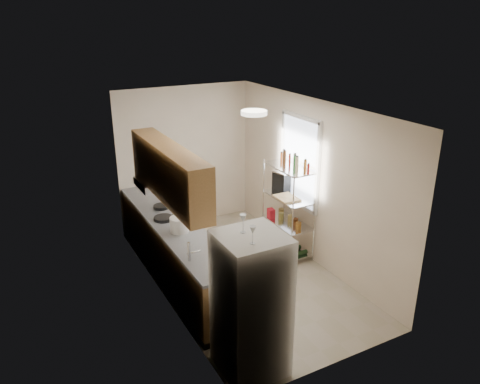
{
  "coord_description": "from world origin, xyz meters",
  "views": [
    {
      "loc": [
        -2.99,
        -5.49,
        3.77
      ],
      "look_at": [
        0.09,
        0.25,
        1.27
      ],
      "focal_mm": 35.0,
      "sensor_mm": 36.0,
      "label": 1
    }
  ],
  "objects_px": {
    "frying_pan_large": "(163,218)",
    "espresso_machine": "(281,180)",
    "refrigerator": "(251,305)",
    "rice_cooker": "(179,224)",
    "cutting_board": "(287,198)"
  },
  "relations": [
    {
      "from": "frying_pan_large",
      "to": "refrigerator",
      "type": "bearing_deg",
      "value": -103.98
    },
    {
      "from": "espresso_machine",
      "to": "frying_pan_large",
      "type": "bearing_deg",
      "value": 165.52
    },
    {
      "from": "rice_cooker",
      "to": "espresso_machine",
      "type": "distance_m",
      "value": 2.07
    },
    {
      "from": "rice_cooker",
      "to": "cutting_board",
      "type": "height_order",
      "value": "rice_cooker"
    },
    {
      "from": "refrigerator",
      "to": "frying_pan_large",
      "type": "height_order",
      "value": "refrigerator"
    },
    {
      "from": "rice_cooker",
      "to": "frying_pan_large",
      "type": "bearing_deg",
      "value": 98.19
    },
    {
      "from": "rice_cooker",
      "to": "cutting_board",
      "type": "xyz_separation_m",
      "value": [
        1.86,
        0.09,
        0.02
      ]
    },
    {
      "from": "frying_pan_large",
      "to": "cutting_board",
      "type": "height_order",
      "value": "cutting_board"
    },
    {
      "from": "rice_cooker",
      "to": "espresso_machine",
      "type": "xyz_separation_m",
      "value": [
        2.01,
        0.49,
        0.16
      ]
    },
    {
      "from": "refrigerator",
      "to": "espresso_machine",
      "type": "relative_size",
      "value": 5.31
    },
    {
      "from": "frying_pan_large",
      "to": "cutting_board",
      "type": "distance_m",
      "value": 1.97
    },
    {
      "from": "rice_cooker",
      "to": "frying_pan_large",
      "type": "relative_size",
      "value": 0.94
    },
    {
      "from": "rice_cooker",
      "to": "espresso_machine",
      "type": "relative_size",
      "value": 0.84
    },
    {
      "from": "refrigerator",
      "to": "rice_cooker",
      "type": "height_order",
      "value": "refrigerator"
    },
    {
      "from": "frying_pan_large",
      "to": "espresso_machine",
      "type": "relative_size",
      "value": 0.9
    }
  ]
}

